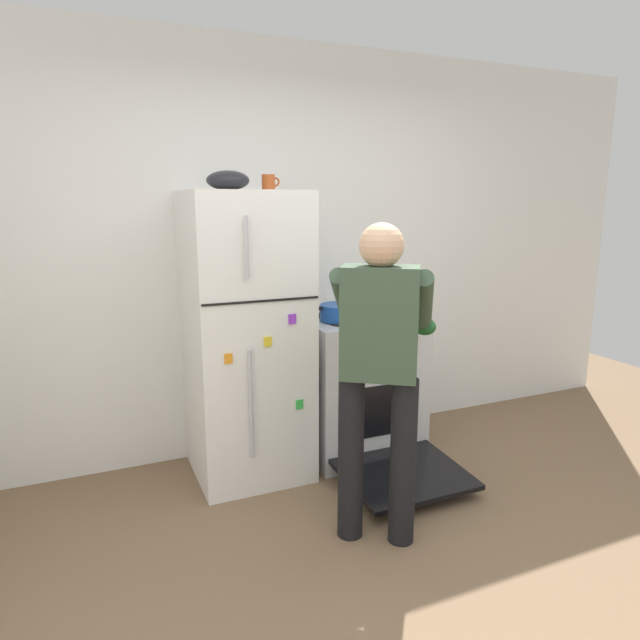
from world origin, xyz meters
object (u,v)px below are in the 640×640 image
Objects in this scene: refrigerator at (246,337)px; red_pot at (340,312)px; person_cook at (380,355)px; stove_range at (359,387)px; coffee_mug at (269,183)px; pepper_mill at (383,296)px; mixing_bowl at (228,180)px.

refrigerator reaches higher than red_pot.
person_cook is at bearing -103.32° from red_pot.
coffee_mug reaches higher than stove_range.
person_cook is 0.92m from red_pot.
person_cook is 4.44× the size of red_pot.
person_cook reaches higher than stove_range.
pepper_mill is 0.70× the size of mixing_bowl.
stove_range is 5.03× the size of mixing_bowl.
coffee_mug is (0.18, 0.05, 0.92)m from refrigerator.
person_cook reaches higher than pepper_mill.
person_cook is 14.28× the size of coffee_mug.
coffee_mug is at bearing -170.45° from pepper_mill.
red_pot is 0.92m from coffee_mug.
refrigerator is 1.10m from pepper_mill.
stove_range is 3.44× the size of red_pot.
coffee_mug is 1.19m from pepper_mill.
mixing_bowl is (-0.69, 0.05, 0.82)m from red_pot.
coffee_mug is at bearing 102.50° from person_cook.
mixing_bowl reaches higher than person_cook.
coffee_mug is (-0.22, 0.99, 0.84)m from person_cook.
refrigerator is 1.42× the size of stove_range.
red_pot is at bearing 76.68° from person_cook.
person_cook is at bearing -111.88° from stove_range.
red_pot is at bearing -151.48° from pepper_mill.
coffee_mug is (-0.43, 0.10, 0.81)m from red_pot.
person_cook reaches higher than red_pot.
refrigerator reaches higher than person_cook.
stove_range is at bearing 68.12° from person_cook.
coffee_mug reaches higher than pepper_mill.
pepper_mill is at bearing 9.55° from coffee_mug.
mixing_bowl is (-0.85, 0.02, 1.35)m from stove_range.
red_pot is 3.22× the size of coffee_mug.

